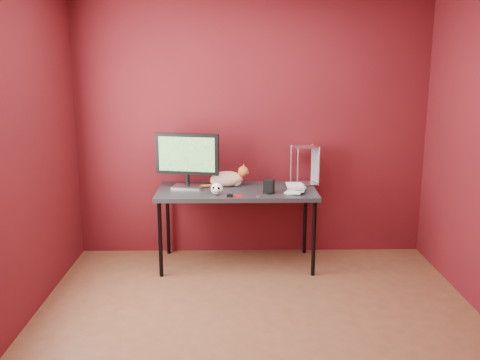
{
  "coord_description": "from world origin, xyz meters",
  "views": [
    {
      "loc": [
        -0.19,
        -3.56,
        1.95
      ],
      "look_at": [
        -0.12,
        1.15,
        0.89
      ],
      "focal_mm": 40.0,
      "sensor_mm": 36.0,
      "label": 1
    }
  ],
  "objects_px": {
    "cat": "(227,178)",
    "book_stack": "(288,148)",
    "desk": "(237,194)",
    "skull_mug": "(217,189)",
    "speaker": "(269,187)",
    "monitor": "(187,158)"
  },
  "relations": [
    {
      "from": "cat",
      "to": "skull_mug",
      "type": "distance_m",
      "value": 0.35
    },
    {
      "from": "cat",
      "to": "skull_mug",
      "type": "relative_size",
      "value": 4.11
    },
    {
      "from": "speaker",
      "to": "book_stack",
      "type": "relative_size",
      "value": 0.15
    },
    {
      "from": "skull_mug",
      "to": "book_stack",
      "type": "distance_m",
      "value": 0.75
    },
    {
      "from": "desk",
      "to": "speaker",
      "type": "relative_size",
      "value": 11.82
    },
    {
      "from": "desk",
      "to": "monitor",
      "type": "distance_m",
      "value": 0.59
    },
    {
      "from": "monitor",
      "to": "cat",
      "type": "distance_m",
      "value": 0.45
    },
    {
      "from": "desk",
      "to": "cat",
      "type": "xyz_separation_m",
      "value": [
        -0.09,
        0.14,
        0.13
      ]
    },
    {
      "from": "speaker",
      "to": "book_stack",
      "type": "bearing_deg",
      "value": 34.99
    },
    {
      "from": "desk",
      "to": "speaker",
      "type": "height_order",
      "value": "speaker"
    },
    {
      "from": "desk",
      "to": "book_stack",
      "type": "distance_m",
      "value": 0.67
    },
    {
      "from": "monitor",
      "to": "cat",
      "type": "relative_size",
      "value": 1.31
    },
    {
      "from": "monitor",
      "to": "skull_mug",
      "type": "bearing_deg",
      "value": -31.1
    },
    {
      "from": "skull_mug",
      "to": "speaker",
      "type": "xyz_separation_m",
      "value": [
        0.48,
        0.05,
        0.0
      ]
    },
    {
      "from": "desk",
      "to": "monitor",
      "type": "relative_size",
      "value": 2.48
    },
    {
      "from": "skull_mug",
      "to": "speaker",
      "type": "height_order",
      "value": "speaker"
    },
    {
      "from": "cat",
      "to": "skull_mug",
      "type": "bearing_deg",
      "value": -103.84
    },
    {
      "from": "cat",
      "to": "book_stack",
      "type": "height_order",
      "value": "book_stack"
    },
    {
      "from": "desk",
      "to": "skull_mug",
      "type": "xyz_separation_m",
      "value": [
        -0.18,
        -0.2,
        0.11
      ]
    },
    {
      "from": "desk",
      "to": "monitor",
      "type": "height_order",
      "value": "monitor"
    },
    {
      "from": "skull_mug",
      "to": "speaker",
      "type": "relative_size",
      "value": 0.89
    },
    {
      "from": "monitor",
      "to": "speaker",
      "type": "bearing_deg",
      "value": -4.55
    }
  ]
}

